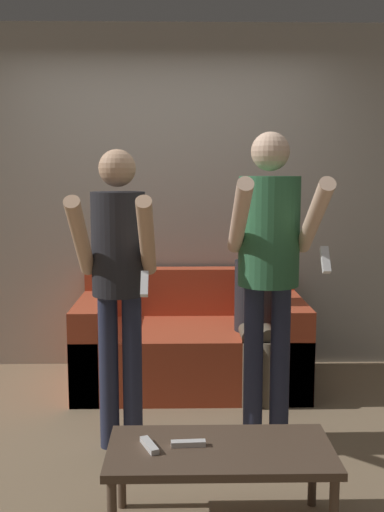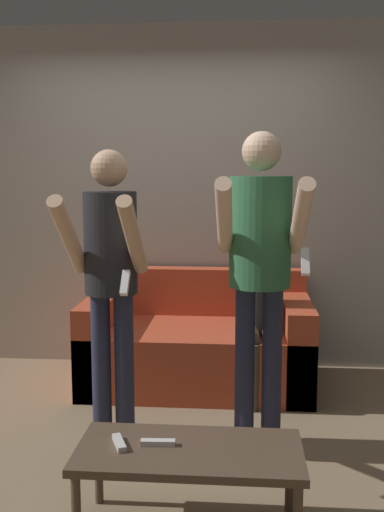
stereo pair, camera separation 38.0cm
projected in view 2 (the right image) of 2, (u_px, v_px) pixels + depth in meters
The scene contains 9 objects.
ground_plane at pixel (147, 445), 3.45m from camera, with size 14.00×14.00×0.00m, color #937A5B.
wall_back at pixel (176, 199), 4.79m from camera, with size 6.40×0.06×2.70m.
couch at pixel (198, 346), 4.44m from camera, with size 1.63×0.92×0.81m.
person_standing_left at pixel (110, 267), 3.32m from camera, with size 0.42×0.65×1.68m.
person_standing_right at pixel (260, 254), 3.24m from camera, with size 0.46×0.74×1.78m.
person_seated at pixel (260, 307), 4.13m from camera, with size 0.28×0.52×1.17m.
coffee_table at pixel (189, 457), 2.58m from camera, with size 0.98×0.47×0.38m.
remote_near at pixel (119, 443), 2.60m from camera, with size 0.09×0.15×0.02m.
remote_far at pixel (158, 443), 2.60m from camera, with size 0.15×0.04×0.02m.
Camera 2 is at (0.52, -3.23, 1.56)m, focal length 42.00 mm.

